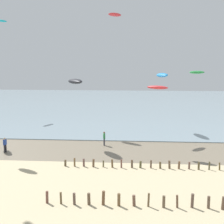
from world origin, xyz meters
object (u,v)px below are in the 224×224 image
(kite_aloft_5, at_px, (75,81))
(kite_aloft_7, at_px, (162,75))
(kite_aloft_0, at_px, (157,87))
(kite_aloft_2, at_px, (115,15))
(kite_aloft_6, at_px, (2,21))
(person_mid_beach, at_px, (104,138))
(kite_aloft_9, at_px, (197,72))
(person_left_flank, at_px, (5,144))

(kite_aloft_5, bearing_deg, kite_aloft_7, 97.02)
(kite_aloft_0, distance_m, kite_aloft_7, 11.62)
(kite_aloft_2, xyz_separation_m, kite_aloft_6, (-21.64, 12.33, 0.95))
(person_mid_beach, distance_m, kite_aloft_6, 33.81)
(kite_aloft_0, xyz_separation_m, kite_aloft_5, (-9.61, 2.32, 0.48))
(person_mid_beach, height_order, kite_aloft_9, kite_aloft_9)
(kite_aloft_5, height_order, kite_aloft_9, kite_aloft_9)
(person_left_flank, xyz_separation_m, kite_aloft_9, (22.49, 8.69, 7.78))
(kite_aloft_0, height_order, kite_aloft_6, kite_aloft_6)
(person_left_flank, bearing_deg, person_mid_beach, 18.86)
(kite_aloft_2, xyz_separation_m, kite_aloft_7, (6.86, 1.14, -8.43))
(person_left_flank, distance_m, kite_aloft_2, 22.89)
(person_left_flank, height_order, kite_aloft_2, kite_aloft_2)
(kite_aloft_7, bearing_deg, kite_aloft_0, 156.39)
(person_left_flank, distance_m, kite_aloft_5, 10.77)
(kite_aloft_9, bearing_deg, kite_aloft_7, -74.92)
(kite_aloft_6, relative_size, kite_aloft_7, 0.69)
(person_mid_beach, height_order, kite_aloft_5, kite_aloft_5)
(kite_aloft_0, bearing_deg, kite_aloft_9, -100.52)
(person_mid_beach, distance_m, kite_aloft_9, 14.92)
(kite_aloft_0, bearing_deg, kite_aloft_6, -11.54)
(kite_aloft_6, bearing_deg, kite_aloft_5, -117.48)
(person_mid_beach, relative_size, kite_aloft_0, 0.69)
(person_mid_beach, distance_m, person_left_flank, 11.39)
(kite_aloft_5, distance_m, kite_aloft_6, 28.51)
(kite_aloft_5, bearing_deg, person_mid_beach, 50.93)
(kite_aloft_2, bearing_deg, kite_aloft_5, 16.92)
(kite_aloft_0, xyz_separation_m, kite_aloft_7, (1.50, 11.49, 0.87))
(kite_aloft_0, bearing_deg, kite_aloft_5, 14.90)
(person_left_flank, relative_size, kite_aloft_7, 0.48)
(kite_aloft_0, height_order, kite_aloft_9, kite_aloft_9)
(person_mid_beach, bearing_deg, kite_aloft_9, 23.15)
(person_mid_beach, height_order, kite_aloft_2, kite_aloft_2)
(person_mid_beach, xyz_separation_m, kite_aloft_6, (-20.91, 20.76, 16.59))
(kite_aloft_0, distance_m, kite_aloft_9, 9.03)
(kite_aloft_5, height_order, kite_aloft_6, kite_aloft_6)
(person_left_flank, relative_size, kite_aloft_0, 0.69)
(kite_aloft_0, bearing_deg, kite_aloft_2, -34.11)
(kite_aloft_5, xyz_separation_m, kite_aloft_7, (11.11, 9.17, 0.40))
(kite_aloft_5, bearing_deg, kite_aloft_9, 74.32)
(kite_aloft_6, distance_m, kite_aloft_7, 32.03)
(person_mid_beach, relative_size, kite_aloft_9, 0.72)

